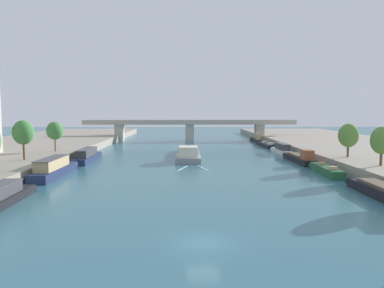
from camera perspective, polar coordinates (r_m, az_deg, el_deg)
The scene contains 17 objects.
ground_plane at distance 29.47m, azimuth 1.72°, elevation -15.02°, with size 400.00×400.00×0.00m, color #336675.
quay_left at distance 92.38m, azimuth -26.84°, elevation -1.09°, with size 36.00×170.00×1.87m, color gray.
quay_right at distance 93.57m, azimuth 26.36°, elevation -1.00°, with size 36.00×170.00×1.87m, color gray.
barge_midriver at distance 79.80m, azimuth -0.58°, elevation -1.46°, with size 5.18×23.88×3.09m.
wake_behind_barge at distance 65.41m, azimuth 0.17°, elevation -3.73°, with size 5.60×5.90×0.03m.
moored_boat_left_gap_after at distance 61.14m, azimuth -20.54°, elevation -3.54°, with size 2.83×15.44×2.96m.
moored_boat_left_lone at distance 76.93m, azimuth -15.83°, elevation -1.77°, with size 2.79×15.21×2.62m.
moored_boat_right_second at distance 62.94m, azimuth 19.97°, elevation -3.80°, with size 2.34×11.63×2.37m.
moored_boat_right_end at distance 75.51m, azimuth 16.30°, elevation -2.08°, with size 2.66×14.55×2.90m.
moored_boat_right_near at distance 89.70m, azimuth 13.69°, elevation -0.79°, with size 2.48×12.06×2.45m.
moored_boat_right_far at distance 106.11m, azimuth 11.46°, elevation -0.12°, with size 3.21×14.21×2.06m.
moored_boat_right_midway at distance 120.00m, azimuth 9.86°, elevation 0.71°, with size 2.09×10.84×3.18m.
tree_left_second at distance 68.13m, azimuth -24.61°, elevation 1.61°, with size 3.50×3.50×6.67m.
tree_left_far at distance 79.80m, azimuth -20.43°, elevation 1.92°, with size 3.29×3.29×6.03m.
tree_right_end_of_row at distance 62.30m, azimuth 27.25°, elevation 0.47°, with size 3.29×3.29×5.90m.
tree_right_distant at distance 71.43m, azimuth 22.99°, elevation 1.21°, with size 3.53×3.53×5.98m.
bridge_far at distance 124.57m, azimuth -0.37°, elevation 2.63°, with size 71.25×4.40×6.95m.
Camera 1 is at (-1.32, -27.61, 10.20)m, focal length 34.56 mm.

